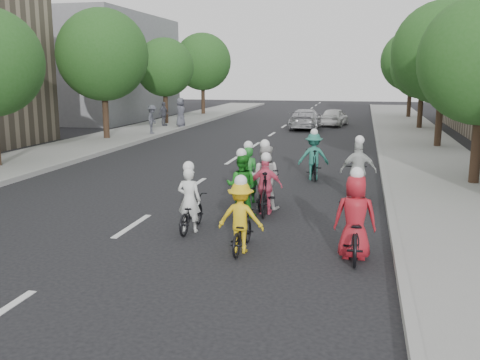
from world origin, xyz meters
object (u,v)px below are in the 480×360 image
(spectator_0, at_px, (152,119))
(spectator_1, at_px, (164,114))
(cyclist_1, at_px, (242,191))
(cyclist_5, at_px, (249,180))
(cyclist_2, at_px, (241,223))
(follow_car_lead, at_px, (306,119))
(cyclist_4, at_px, (355,226))
(cyclist_3, at_px, (266,190))
(spectator_2, at_px, (181,112))
(cyclist_7, at_px, (314,160))
(cyclist_0, at_px, (190,208))
(cyclist_6, at_px, (265,184))
(follow_car_trail, at_px, (334,117))
(cyclist_8, at_px, (358,178))

(spectator_0, relative_size, spectator_1, 1.04)
(cyclist_1, bearing_deg, cyclist_5, -87.38)
(cyclist_2, relative_size, follow_car_lead, 0.36)
(cyclist_1, relative_size, cyclist_4, 0.91)
(cyclist_3, bearing_deg, spectator_0, -62.25)
(follow_car_lead, relative_size, spectator_2, 2.40)
(cyclist_4, bearing_deg, spectator_0, -58.87)
(cyclist_4, xyz_separation_m, cyclist_7, (-1.52, 7.74, 0.04))
(cyclist_4, height_order, cyclist_7, cyclist_4)
(cyclist_3, bearing_deg, cyclist_7, -102.83)
(spectator_1, bearing_deg, spectator_2, -89.85)
(cyclist_0, relative_size, spectator_0, 1.00)
(cyclist_0, height_order, cyclist_3, cyclist_0)
(cyclist_1, height_order, follow_car_lead, cyclist_1)
(cyclist_6, bearing_deg, spectator_0, -56.51)
(cyclist_3, xyz_separation_m, cyclist_5, (-0.71, 1.16, -0.01))
(cyclist_1, relative_size, cyclist_5, 1.00)
(cyclist_6, distance_m, spectator_2, 21.32)
(cyclist_3, bearing_deg, follow_car_trail, -94.57)
(cyclist_0, distance_m, follow_car_trail, 26.20)
(cyclist_4, distance_m, follow_car_trail, 27.22)
(cyclist_8, relative_size, spectator_0, 1.15)
(cyclist_0, xyz_separation_m, follow_car_trail, (1.86, 26.14, 0.09))
(cyclist_1, relative_size, spectator_2, 0.94)
(cyclist_4, distance_m, cyclist_5, 5.10)
(cyclist_8, distance_m, spectator_0, 17.98)
(cyclist_0, xyz_separation_m, cyclist_2, (1.47, -1.16, 0.06))
(cyclist_3, xyz_separation_m, follow_car_lead, (-1.26, 21.56, 0.03))
(cyclist_2, distance_m, cyclist_7, 7.92)
(cyclist_1, height_order, cyclist_8, cyclist_8)
(spectator_2, bearing_deg, spectator_0, 168.71)
(follow_car_lead, bearing_deg, cyclist_4, 99.59)
(cyclist_3, relative_size, cyclist_6, 1.03)
(cyclist_3, relative_size, follow_car_trail, 0.54)
(cyclist_3, relative_size, cyclist_8, 1.02)
(cyclist_8, bearing_deg, follow_car_trail, -93.08)
(cyclist_7, height_order, follow_car_lead, cyclist_7)
(cyclist_3, bearing_deg, spectator_2, -68.59)
(cyclist_1, bearing_deg, spectator_1, -67.10)
(cyclist_6, xyz_separation_m, follow_car_trail, (0.55, 23.72, -0.06))
(cyclist_2, bearing_deg, spectator_0, -62.70)
(cyclist_4, height_order, follow_car_trail, cyclist_4)
(cyclist_6, distance_m, cyclist_7, 4.40)
(spectator_1, bearing_deg, cyclist_5, -138.04)
(cyclist_6, xyz_separation_m, follow_car_lead, (-1.13, 21.08, -0.02))
(cyclist_2, relative_size, spectator_2, 0.86)
(spectator_0, bearing_deg, follow_car_lead, -62.51)
(cyclist_3, distance_m, spectator_1, 22.68)
(cyclist_0, relative_size, cyclist_6, 0.87)
(cyclist_1, bearing_deg, cyclist_6, -118.86)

